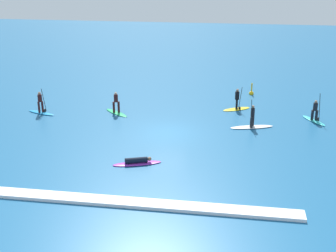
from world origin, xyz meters
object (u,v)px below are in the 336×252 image
surfer_on_purple_board (137,162)px  surfer_on_yellow_board (237,103)px  marker_buoy (251,93)px  surfer_on_green_board (116,107)px  surfer_on_blue_board (41,107)px  surfer_on_white_board (252,123)px  surfer_on_teal_board (315,115)px

surfer_on_purple_board → surfer_on_yellow_board: surfer_on_yellow_board is taller
surfer_on_yellow_board → marker_buoy: size_ratio=2.11×
surfer_on_yellow_board → surfer_on_green_board: surfer_on_yellow_board is taller
surfer_on_purple_board → surfer_on_green_board: size_ratio=1.23×
surfer_on_blue_board → marker_buoy: 18.96m
surfer_on_white_board → surfer_on_teal_board: bearing=-172.5°
surfer_on_blue_board → surfer_on_yellow_board: size_ratio=1.07×
surfer_on_blue_board → surfer_on_teal_board: bearing=23.4°
surfer_on_green_board → marker_buoy: size_ratio=2.07×
surfer_on_purple_board → surfer_on_yellow_board: bearing=44.0°
surfer_on_white_board → surfer_on_blue_board: 16.98m
surfer_on_yellow_board → surfer_on_green_board: size_ratio=1.02×
surfer_on_purple_board → surfer_on_blue_board: size_ratio=1.13×
surfer_on_green_board → surfer_on_purple_board: bearing=152.3°
surfer_on_white_board → surfer_on_purple_board: size_ratio=1.10×
surfer_on_green_board → surfer_on_yellow_board: bearing=-125.7°
surfer_on_purple_board → surfer_on_blue_board: surfer_on_blue_board is taller
surfer_on_green_board → marker_buoy: (11.08, 7.11, -0.34)m
surfer_on_teal_board → surfer_on_yellow_board: bearing=-138.7°
surfer_on_blue_board → surfer_on_green_board: (6.08, 0.94, 0.00)m
surfer_on_yellow_board → surfer_on_purple_board: bearing=-147.1°
surfer_on_blue_board → marker_buoy: bearing=44.9°
surfer_on_blue_board → surfer_on_yellow_board: 16.18m
surfer_on_white_board → surfer_on_yellow_board: size_ratio=1.33×
surfer_on_green_board → surfer_on_blue_board: bearing=48.9°
surfer_on_teal_board → surfer_on_green_board: bearing=-118.6°
surfer_on_yellow_board → marker_buoy: 4.86m
surfer_on_blue_board → surfer_on_teal_board: surfer_on_teal_board is taller
surfer_on_white_board → surfer_on_blue_board: size_ratio=1.24×
surfer_on_white_board → surfer_on_green_board: (-10.88, 1.70, 0.17)m
surfer_on_purple_board → surfer_on_yellow_board: 13.08m
surfer_on_yellow_board → surfer_on_teal_board: size_ratio=1.01×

